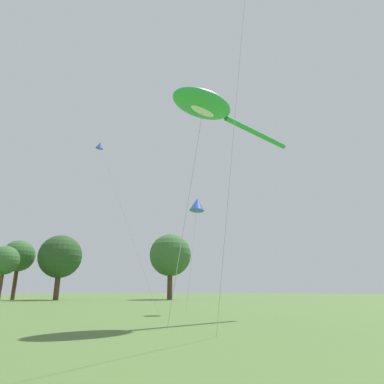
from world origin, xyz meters
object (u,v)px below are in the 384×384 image
(small_kite_bird_shape, at_px, (197,204))
(tree_broad_distant, at_px, (4,261))
(tree_pine_center, at_px, (170,255))
(small_kite_stunt_black, at_px, (100,147))
(tree_shrub_far, at_px, (60,257))
(big_show_kite, at_px, (207,107))
(tree_oak_left, at_px, (19,256))

(small_kite_bird_shape, bearing_deg, tree_broad_distant, 176.76)
(tree_broad_distant, distance_m, tree_pine_center, 25.12)
(small_kite_bird_shape, bearing_deg, small_kite_stunt_black, -129.73)
(small_kite_bird_shape, relative_size, tree_broad_distant, 1.01)
(tree_broad_distant, distance_m, tree_shrub_far, 7.83)
(big_show_kite, xyz_separation_m, tree_oak_left, (5.47, 47.83, -4.32))
(small_kite_bird_shape, bearing_deg, tree_shrub_far, 165.19)
(tree_oak_left, distance_m, tree_shrub_far, 6.98)
(tree_shrub_far, bearing_deg, tree_oak_left, 132.07)
(tree_oak_left, relative_size, tree_pine_center, 0.87)
(small_kite_bird_shape, relative_size, tree_pine_center, 0.73)
(tree_shrub_far, bearing_deg, small_kite_stunt_black, -109.11)
(small_kite_bird_shape, height_order, tree_shrub_far, tree_shrub_far)
(tree_shrub_far, bearing_deg, tree_pine_center, -32.78)
(tree_oak_left, height_order, tree_shrub_far, tree_shrub_far)
(small_kite_stunt_black, xyz_separation_m, tree_pine_center, (26.51, 23.87, -4.07))
(tree_broad_distant, bearing_deg, tree_pine_center, -25.88)
(tree_shrub_far, distance_m, tree_pine_center, 17.74)
(small_kite_stunt_black, bearing_deg, big_show_kite, -96.64)
(big_show_kite, bearing_deg, tree_broad_distant, -92.07)
(tree_oak_left, relative_size, tree_shrub_far, 0.93)
(tree_broad_distant, xyz_separation_m, tree_pine_center, (22.56, -10.94, 1.54))
(big_show_kite, height_order, small_kite_stunt_black, small_kite_stunt_black)
(tree_broad_distant, relative_size, tree_oak_left, 0.83)
(small_kite_bird_shape, xyz_separation_m, tree_shrub_far, (5.77, 37.35, -0.70))
(small_kite_stunt_black, height_order, tree_broad_distant, small_kite_stunt_black)
(small_kite_bird_shape, relative_size, tree_oak_left, 0.84)
(tree_shrub_far, bearing_deg, small_kite_bird_shape, -98.78)
(big_show_kite, bearing_deg, tree_shrub_far, -102.21)
(tree_oak_left, xyz_separation_m, tree_pine_center, (19.58, -14.78, 0.41))
(big_show_kite, bearing_deg, tree_oak_left, -95.35)
(tree_pine_center, bearing_deg, small_kite_bird_shape, -126.68)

